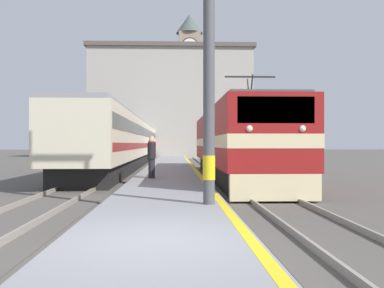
# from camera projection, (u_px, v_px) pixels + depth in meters

# --- Properties ---
(ground_plane) EXTENTS (200.00, 200.00, 0.00)m
(ground_plane) POSITION_uv_depth(u_px,v_px,m) (171.00, 165.00, 36.99)
(ground_plane) COLOR #514C47
(platform) EXTENTS (3.17, 140.00, 0.32)m
(platform) POSITION_uv_depth(u_px,v_px,m) (171.00, 167.00, 31.99)
(platform) COLOR gray
(platform) RESTS_ON ground
(rail_track_near) EXTENTS (2.84, 140.00, 0.16)m
(rail_track_near) POSITION_uv_depth(u_px,v_px,m) (217.00, 168.00, 32.12)
(rail_track_near) COLOR #514C47
(rail_track_near) RESTS_ON ground
(rail_track_far) EXTENTS (2.83, 140.00, 0.16)m
(rail_track_far) POSITION_uv_depth(u_px,v_px,m) (122.00, 169.00, 31.85)
(rail_track_far) COLOR #514C47
(rail_track_far) RESTS_ON ground
(locomotive_train) EXTENTS (2.92, 18.59, 4.51)m
(locomotive_train) POSITION_uv_depth(u_px,v_px,m) (235.00, 143.00, 22.53)
(locomotive_train) COLOR black
(locomotive_train) RESTS_ON ground
(passenger_train) EXTENTS (2.92, 47.28, 3.66)m
(passenger_train) POSITION_uv_depth(u_px,v_px,m) (132.00, 142.00, 39.69)
(passenger_train) COLOR black
(passenger_train) RESTS_ON ground
(catenary_mast) EXTENTS (2.47, 0.31, 8.38)m
(catenary_mast) POSITION_uv_depth(u_px,v_px,m) (211.00, 37.00, 11.07)
(catenary_mast) COLOR #4C4C51
(catenary_mast) RESTS_ON platform
(person_on_platform) EXTENTS (0.34, 0.34, 1.74)m
(person_on_platform) POSITION_uv_depth(u_px,v_px,m) (151.00, 157.00, 19.35)
(person_on_platform) COLOR #23232D
(person_on_platform) RESTS_ON platform
(second_waiting_passenger) EXTENTS (0.34, 0.34, 1.82)m
(second_waiting_passenger) POSITION_uv_depth(u_px,v_px,m) (152.00, 156.00, 19.78)
(second_waiting_passenger) COLOR #23232D
(second_waiting_passenger) RESTS_ON platform
(clock_tower) EXTENTS (4.00, 4.00, 21.18)m
(clock_tower) POSITION_uv_depth(u_px,v_px,m) (189.00, 80.00, 67.09)
(clock_tower) COLOR gray
(clock_tower) RESTS_ON ground
(station_building) EXTENTS (20.56, 8.00, 13.96)m
(station_building) POSITION_uv_depth(u_px,v_px,m) (171.00, 103.00, 57.21)
(station_building) COLOR #A8A399
(station_building) RESTS_ON ground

